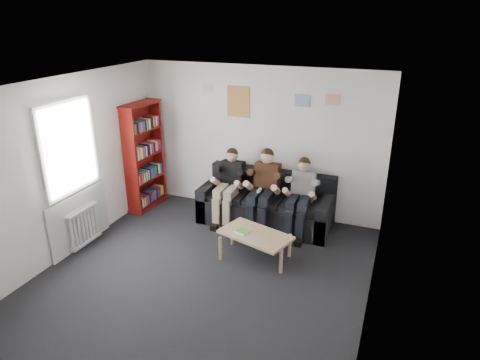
# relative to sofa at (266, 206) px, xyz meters

# --- Properties ---
(room_shell) EXTENTS (5.00, 5.00, 5.00)m
(room_shell) POSITION_rel_sofa_xyz_m (-0.30, -2.06, 1.03)
(room_shell) COLOR black
(room_shell) RESTS_ON ground
(sofa) EXTENTS (2.31, 0.95, 0.89)m
(sofa) POSITION_rel_sofa_xyz_m (0.00, 0.00, 0.00)
(sofa) COLOR black
(sofa) RESTS_ON ground
(bookshelf) EXTENTS (0.30, 0.91, 2.02)m
(bookshelf) POSITION_rel_sofa_xyz_m (-2.37, -0.16, 0.69)
(bookshelf) COLOR maroon
(bookshelf) RESTS_ON ground
(coffee_table) EXTENTS (1.06, 0.58, 0.42)m
(coffee_table) POSITION_rel_sofa_xyz_m (0.22, -1.22, 0.05)
(coffee_table) COLOR tan
(coffee_table) RESTS_ON ground
(game_cases) EXTENTS (0.20, 0.17, 0.03)m
(game_cases) POSITION_rel_sofa_xyz_m (0.02, -1.26, 0.12)
(game_cases) COLOR white
(game_cases) RESTS_ON coffee_table
(person_left) EXTENTS (0.39, 0.83, 1.33)m
(person_left) POSITION_rel_sofa_xyz_m (-0.64, -0.20, 0.35)
(person_left) COLOR black
(person_left) RESTS_ON sofa
(person_middle) EXTENTS (0.42, 0.90, 1.39)m
(person_middle) POSITION_rel_sofa_xyz_m (0.00, -0.21, 0.37)
(person_middle) COLOR #4C2919
(person_middle) RESTS_ON sofa
(person_right) EXTENTS (0.38, 0.82, 1.31)m
(person_right) POSITION_rel_sofa_xyz_m (0.64, -0.20, 0.34)
(person_right) COLOR silver
(person_right) RESTS_ON sofa
(radiator) EXTENTS (0.10, 0.64, 0.60)m
(radiator) POSITION_rel_sofa_xyz_m (-2.45, -1.86, 0.03)
(radiator) COLOR white
(radiator) RESTS_ON ground
(window) EXTENTS (0.05, 1.30, 2.36)m
(window) POSITION_rel_sofa_xyz_m (-2.53, -1.86, 0.71)
(window) COLOR white
(window) RESTS_ON room_shell
(poster_large) EXTENTS (0.42, 0.01, 0.55)m
(poster_large) POSITION_rel_sofa_xyz_m (-0.70, 0.43, 1.73)
(poster_large) COLOR gold
(poster_large) RESTS_ON room_shell
(poster_blue) EXTENTS (0.25, 0.01, 0.20)m
(poster_blue) POSITION_rel_sofa_xyz_m (0.45, 0.43, 1.83)
(poster_blue) COLOR #3A7DC5
(poster_blue) RESTS_ON room_shell
(poster_pink) EXTENTS (0.22, 0.01, 0.18)m
(poster_pink) POSITION_rel_sofa_xyz_m (0.95, 0.43, 1.88)
(poster_pink) COLOR #E146A1
(poster_pink) RESTS_ON room_shell
(poster_sign) EXTENTS (0.20, 0.01, 0.14)m
(poster_sign) POSITION_rel_sofa_xyz_m (-1.30, 0.43, 1.93)
(poster_sign) COLOR silver
(poster_sign) RESTS_ON room_shell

